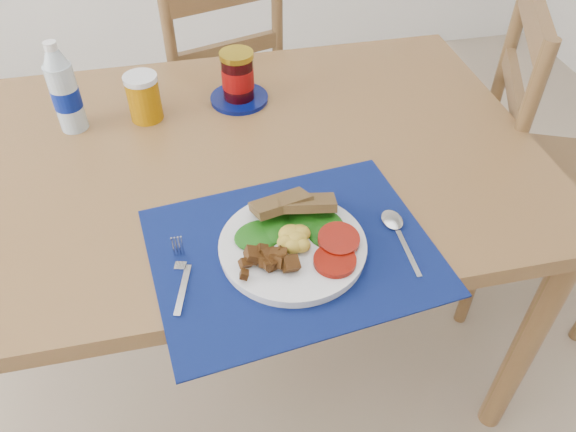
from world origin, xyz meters
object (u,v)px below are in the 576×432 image
at_px(chair_end, 543,141).
at_px(juice_glass, 144,99).
at_px(breakfast_plate, 290,245).
at_px(jam_on_saucer, 238,80).
at_px(water_bottle, 65,92).
at_px(chair_far, 217,74).

distance_m(chair_end, juice_glass, 1.07).
bearing_deg(juice_glass, breakfast_plate, -64.60).
relative_size(chair_end, breakfast_plate, 4.43).
xyz_separation_m(chair_end, juice_glass, (-1.05, 0.10, 0.21)).
bearing_deg(jam_on_saucer, juice_glass, -172.19).
height_order(breakfast_plate, water_bottle, water_bottle).
distance_m(chair_far, breakfast_plate, 1.04).
bearing_deg(breakfast_plate, water_bottle, 124.51).
relative_size(juice_glass, jam_on_saucer, 0.74).
distance_m(water_bottle, juice_glass, 0.17).
xyz_separation_m(chair_far, chair_end, (0.83, -0.62, 0.03)).
xyz_separation_m(juice_glass, jam_on_saucer, (0.23, 0.03, 0.00)).
distance_m(chair_far, juice_glass, 0.61).
relative_size(chair_end, juice_glass, 11.08).
relative_size(breakfast_plate, juice_glass, 2.50).
xyz_separation_m(chair_far, water_bottle, (-0.38, -0.52, 0.28)).
relative_size(water_bottle, jam_on_saucer, 1.49).
xyz_separation_m(water_bottle, juice_glass, (0.17, 0.00, -0.04)).
xyz_separation_m(chair_end, water_bottle, (-1.22, 0.10, 0.25)).
distance_m(breakfast_plate, jam_on_saucer, 0.54).
height_order(water_bottle, juice_glass, water_bottle).
relative_size(chair_far, breakfast_plate, 4.13).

